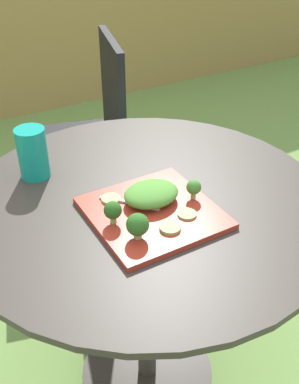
{
  "coord_description": "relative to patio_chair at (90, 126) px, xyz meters",
  "views": [
    {
      "loc": [
        -0.47,
        -0.83,
        1.41
      ],
      "look_at": [
        -0.01,
        -0.04,
        0.8
      ],
      "focal_mm": 42.84,
      "sensor_mm": 36.0,
      "label": 1
    }
  ],
  "objects": [
    {
      "name": "ground_plane",
      "position": [
        -0.22,
        -0.89,
        -0.53
      ],
      "size": [
        12.0,
        12.0,
        0.0
      ],
      "primitive_type": "plane",
      "color": "#70994C"
    },
    {
      "name": "broccoli_floret_2",
      "position": [
        -0.35,
        -0.96,
        0.28
      ],
      "size": [
        0.04,
        0.04,
        0.06
      ],
      "color": "#99B770",
      "rests_on": "salad_plate"
    },
    {
      "name": "lettuce_mound",
      "position": [
        -0.23,
        -0.93,
        0.27
      ],
      "size": [
        0.14,
        0.11,
        0.04
      ],
      "primitive_type": "ellipsoid",
      "color": "#519338",
      "rests_on": "salad_plate"
    },
    {
      "name": "broccoli_floret_0",
      "position": [
        -0.33,
        -1.04,
        0.28
      ],
      "size": [
        0.05,
        0.05,
        0.06
      ],
      "color": "#99B770",
      "rests_on": "salad_plate"
    },
    {
      "name": "cucumber_slice_2",
      "position": [
        -0.25,
        -1.05,
        0.25
      ],
      "size": [
        0.05,
        0.05,
        0.01
      ],
      "primitive_type": "cylinder",
      "color": "#8EB766",
      "rests_on": "salad_plate"
    },
    {
      "name": "patio_table",
      "position": [
        -0.22,
        -0.89,
        -0.03
      ],
      "size": [
        0.93,
        0.93,
        0.76
      ],
      "color": "#38332D",
      "rests_on": "ground_plane"
    },
    {
      "name": "drinking_glass",
      "position": [
        -0.43,
        -0.66,
        0.29
      ],
      "size": [
        0.08,
        0.08,
        0.14
      ],
      "color": "#149989",
      "rests_on": "patio_table"
    },
    {
      "name": "fork",
      "position": [
        -0.27,
        -0.93,
        0.25
      ],
      "size": [
        0.12,
        0.12,
        0.0
      ],
      "color": "silver",
      "rests_on": "salad_plate"
    },
    {
      "name": "cucumber_slice_1",
      "position": [
        -0.32,
        -0.88,
        0.25
      ],
      "size": [
        0.05,
        0.05,
        0.01
      ],
      "primitive_type": "cylinder",
      "color": "#8EB766",
      "rests_on": "salad_plate"
    },
    {
      "name": "cucumber_slice_0",
      "position": [
        -0.19,
        -1.02,
        0.25
      ],
      "size": [
        0.05,
        0.05,
        0.01
      ],
      "primitive_type": "cylinder",
      "color": "#8EB766",
      "rests_on": "salad_plate"
    },
    {
      "name": "broccoli_floret_1",
      "position": [
        -0.14,
        -0.97,
        0.28
      ],
      "size": [
        0.04,
        0.04,
        0.05
      ],
      "color": "#99B770",
      "rests_on": "salad_plate"
    },
    {
      "name": "salad_plate",
      "position": [
        -0.25,
        -0.97,
        0.24
      ],
      "size": [
        0.29,
        0.29,
        0.01
      ],
      "primitive_type": "cube",
      "color": "#AD3323",
      "rests_on": "patio_table"
    },
    {
      "name": "patio_chair",
      "position": [
        0.0,
        0.0,
        0.0
      ],
      "size": [
        0.54,
        0.54,
        0.9
      ],
      "color": "black",
      "rests_on": "ground_plane"
    }
  ]
}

